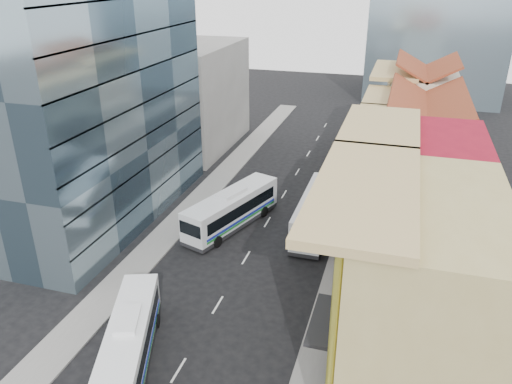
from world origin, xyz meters
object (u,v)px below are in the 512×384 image
(bus_left_near, at_px, (130,338))
(bus_left_far, at_px, (232,209))
(office_tower, at_px, (81,66))
(bus_right, at_px, (316,211))
(shophouse_tan, at_px, (422,294))

(bus_left_near, xyz_separation_m, bus_left_far, (0.18, 19.10, 0.23))
(office_tower, height_order, bus_left_near, office_tower)
(office_tower, distance_m, bus_left_far, 19.12)
(bus_left_far, bearing_deg, bus_right, 31.37)
(office_tower, bearing_deg, shophouse_tan, -24.30)
(bus_left_near, bearing_deg, bus_right, 48.98)
(office_tower, height_order, bus_right, office_tower)
(bus_left_near, bearing_deg, office_tower, 107.69)
(bus_left_far, bearing_deg, bus_left_near, -72.04)
(shophouse_tan, xyz_separation_m, office_tower, (-31.00, 14.00, 9.00))
(shophouse_tan, height_order, office_tower, office_tower)
(office_tower, relative_size, bus_right, 2.48)
(bus_right, bearing_deg, bus_left_far, -167.31)
(bus_left_near, height_order, bus_right, bus_right)
(bus_left_near, height_order, bus_left_far, bus_left_far)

